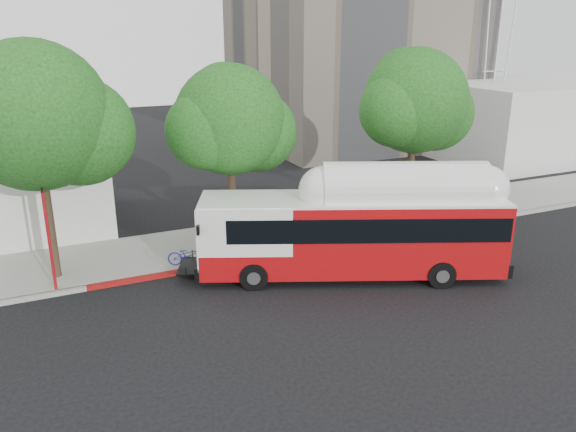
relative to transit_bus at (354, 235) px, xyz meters
name	(u,v)px	position (x,y,z in m)	size (l,w,h in m)	color
ground	(307,293)	(-2.48, -0.68, -1.86)	(120.00, 120.00, 0.00)	black
sidewalk	(250,238)	(-2.48, 5.82, -1.78)	(60.00, 5.00, 0.15)	gray
curb_strip	(270,257)	(-2.48, 3.22, -1.78)	(60.00, 0.30, 0.15)	gray
red_curb_segment	(206,267)	(-5.48, 3.22, -1.78)	(10.00, 0.32, 0.16)	maroon
street_tree_left	(49,121)	(-11.01, 4.88, 4.75)	(6.67, 5.80, 9.74)	#2D2116
street_tree_mid	(238,124)	(-3.07, 5.38, 4.05)	(5.75, 5.00, 8.62)	#2D2116
street_tree_right	(421,105)	(6.96, 5.18, 4.40)	(6.21, 5.40, 9.18)	#2D2116
horizon_block	(544,117)	(27.52, 15.32, 1.14)	(20.00, 12.00, 6.00)	silver
transit_bus	(354,235)	(0.00, 0.00, 0.00)	(13.27, 7.34, 3.97)	#A60B0E
signal_pole	(49,239)	(-11.59, 3.46, 0.44)	(0.13, 0.42, 4.47)	red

